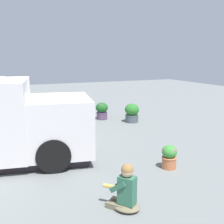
% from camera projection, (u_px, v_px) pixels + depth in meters
% --- Properties ---
extents(ground_plane, '(40.00, 40.00, 0.00)m').
position_uv_depth(ground_plane, '(23.00, 145.00, 9.09)').
color(ground_plane, slate).
extents(person_customer, '(0.68, 0.75, 0.93)m').
position_uv_depth(person_customer, '(126.00, 191.00, 5.24)').
color(person_customer, '#756C50').
rests_on(person_customer, ground_plane).
extents(planter_flowering_near, '(0.62, 0.62, 0.83)m').
position_uv_depth(planter_flowering_near, '(132.00, 113.00, 12.22)').
color(planter_flowering_near, '#48525B').
rests_on(planter_flowering_near, ground_plane).
extents(planter_flowering_far, '(0.56, 0.56, 0.78)m').
position_uv_depth(planter_flowering_far, '(102.00, 110.00, 12.78)').
color(planter_flowering_far, '#59405C').
rests_on(planter_flowering_far, ground_plane).
extents(planter_flowering_side, '(0.39, 0.40, 0.62)m').
position_uv_depth(planter_flowering_side, '(169.00, 156.00, 7.18)').
color(planter_flowering_side, '#BE6A40').
rests_on(planter_flowering_side, ground_plane).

